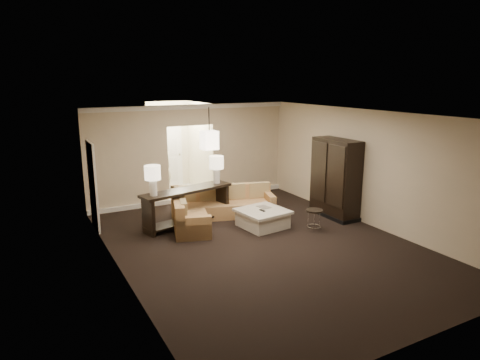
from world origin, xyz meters
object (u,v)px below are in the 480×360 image
coffee_table (263,218)px  armoire (335,180)px  drink_table (314,215)px  console_table (187,204)px  sectional_sofa (213,208)px  person (163,165)px

coffee_table → armoire: 2.21m
coffee_table → drink_table: 1.24m
coffee_table → armoire: (2.08, -0.16, 0.75)m
console_table → armoire: size_ratio=1.20×
sectional_sofa → armoire: 3.23m
sectional_sofa → armoire: bearing=-5.2°
console_table → drink_table: 3.07m
armoire → person: 5.39m
coffee_table → person: person is taller
person → drink_table: bearing=92.5°
sectional_sofa → person: size_ratio=1.74×
armoire → person: armoire is taller
console_table → person: person is taller
drink_table → armoire: bearing=28.6°
sectional_sofa → coffee_table: 1.33m
console_table → armoire: bearing=-30.3°
console_table → drink_table: size_ratio=4.85×
coffee_table → console_table: bearing=147.1°
armoire → person: bearing=125.7°
coffee_table → console_table: 1.87m
armoire → console_table: bearing=162.3°
sectional_sofa → drink_table: 2.55m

